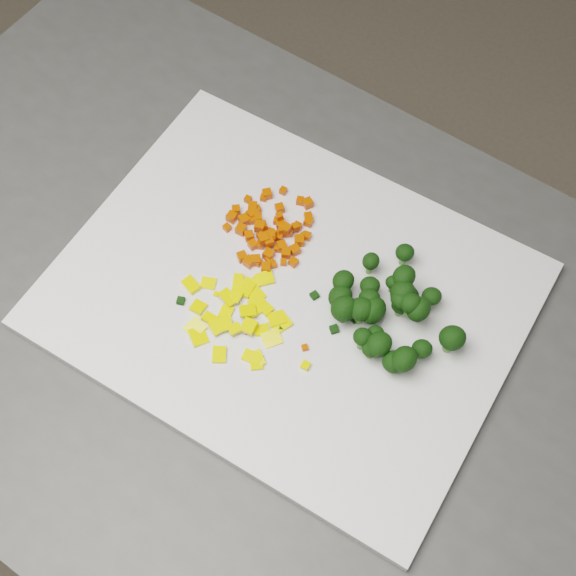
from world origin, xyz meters
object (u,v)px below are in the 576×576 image
at_px(cutting_board, 288,295).
at_px(pepper_pile, 231,311).
at_px(carrot_pile, 274,224).
at_px(broccoli_pile, 400,301).
at_px(counter_block, 247,429).

relative_size(cutting_board, pepper_pile, 3.88).
relative_size(carrot_pile, broccoli_pile, 0.83).
bearing_deg(carrot_pile, counter_block, -98.03).
height_order(cutting_board, carrot_pile, carrot_pile).
distance_m(pepper_pile, broccoli_pile, 0.18).
bearing_deg(counter_block, broccoli_pile, 16.42).
distance_m(cutting_board, broccoli_pile, 0.13).
relative_size(carrot_pile, pepper_pile, 0.86).
bearing_deg(pepper_pile, carrot_pile, 90.33).
xyz_separation_m(counter_block, cutting_board, (0.06, 0.03, 0.46)).
bearing_deg(pepper_pile, cutting_board, 47.20).
bearing_deg(counter_block, carrot_pile, 81.97).
bearing_deg(broccoli_pile, carrot_pile, 164.84).
bearing_deg(cutting_board, counter_block, -153.09).
bearing_deg(carrot_pile, pepper_pile, -89.67).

